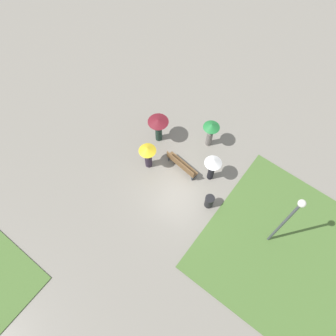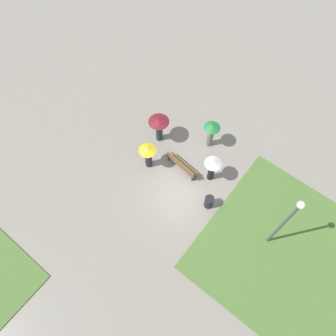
{
  "view_description": "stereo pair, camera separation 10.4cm",
  "coord_description": "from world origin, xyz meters",
  "px_view_note": "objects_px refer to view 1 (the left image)",
  "views": [
    {
      "loc": [
        -4.14,
        6.34,
        16.13
      ],
      "look_at": [
        0.8,
        -0.08,
        1.13
      ],
      "focal_mm": 35.0,
      "sensor_mm": 36.0,
      "label": 1
    },
    {
      "loc": [
        -4.22,
        6.28,
        16.13
      ],
      "look_at": [
        0.8,
        -0.08,
        1.13
      ],
      "focal_mm": 35.0,
      "sensor_mm": 36.0,
      "label": 2
    }
  ],
  "objects_px": {
    "lamp_post": "(288,218)",
    "crowd_person_green": "(211,131)",
    "park_bench": "(181,165)",
    "crowd_person_yellow": "(148,154)",
    "crowd_person_maroon": "(158,126)",
    "crowd_person_white": "(213,166)",
    "trash_bin": "(209,201)"
  },
  "relations": [
    {
      "from": "crowd_person_yellow",
      "to": "crowd_person_green",
      "type": "relative_size",
      "value": 0.95
    },
    {
      "from": "lamp_post",
      "to": "crowd_person_white",
      "type": "relative_size",
      "value": 2.64
    },
    {
      "from": "park_bench",
      "to": "crowd_person_white",
      "type": "height_order",
      "value": "crowd_person_white"
    },
    {
      "from": "crowd_person_yellow",
      "to": "crowd_person_green",
      "type": "xyz_separation_m",
      "value": [
        -1.85,
        -3.21,
        0.09
      ]
    },
    {
      "from": "lamp_post",
      "to": "trash_bin",
      "type": "xyz_separation_m",
      "value": [
        3.42,
        0.27,
        -2.68
      ]
    },
    {
      "from": "trash_bin",
      "to": "park_bench",
      "type": "bearing_deg",
      "value": -19.12
    },
    {
      "from": "lamp_post",
      "to": "crowd_person_green",
      "type": "height_order",
      "value": "lamp_post"
    },
    {
      "from": "park_bench",
      "to": "crowd_person_maroon",
      "type": "distance_m",
      "value": 2.53
    },
    {
      "from": "park_bench",
      "to": "lamp_post",
      "type": "bearing_deg",
      "value": -178.91
    },
    {
      "from": "crowd_person_green",
      "to": "crowd_person_white",
      "type": "relative_size",
      "value": 1.01
    },
    {
      "from": "park_bench",
      "to": "crowd_person_yellow",
      "type": "relative_size",
      "value": 1.13
    },
    {
      "from": "crowd_person_green",
      "to": "crowd_person_white",
      "type": "xyz_separation_m",
      "value": [
        -1.3,
        1.76,
        0.02
      ]
    },
    {
      "from": "crowd_person_green",
      "to": "lamp_post",
      "type": "bearing_deg",
      "value": -144.88
    },
    {
      "from": "crowd_person_yellow",
      "to": "crowd_person_white",
      "type": "bearing_deg",
      "value": -67.82
    },
    {
      "from": "crowd_person_green",
      "to": "park_bench",
      "type": "bearing_deg",
      "value": 146.32
    },
    {
      "from": "lamp_post",
      "to": "crowd_person_green",
      "type": "xyz_separation_m",
      "value": [
        5.58,
        -2.89,
        -1.82
      ]
    },
    {
      "from": "lamp_post",
      "to": "crowd_person_yellow",
      "type": "xyz_separation_m",
      "value": [
        7.43,
        0.32,
        -1.91
      ]
    },
    {
      "from": "crowd_person_white",
      "to": "trash_bin",
      "type": "bearing_deg",
      "value": 138.6
    },
    {
      "from": "crowd_person_yellow",
      "to": "crowd_person_maroon",
      "type": "height_order",
      "value": "crowd_person_maroon"
    },
    {
      "from": "crowd_person_yellow",
      "to": "crowd_person_green",
      "type": "distance_m",
      "value": 3.7
    },
    {
      "from": "crowd_person_white",
      "to": "lamp_post",
      "type": "bearing_deg",
      "value": -177.73
    },
    {
      "from": "crowd_person_white",
      "to": "crowd_person_green",
      "type": "bearing_deg",
      "value": -36.37
    },
    {
      "from": "lamp_post",
      "to": "crowd_person_white",
      "type": "height_order",
      "value": "lamp_post"
    },
    {
      "from": "lamp_post",
      "to": "crowd_person_maroon",
      "type": "distance_m",
      "value": 8.42
    },
    {
      "from": "crowd_person_yellow",
      "to": "crowd_person_green",
      "type": "height_order",
      "value": "crowd_person_green"
    },
    {
      "from": "lamp_post",
      "to": "crowd_person_yellow",
      "type": "relative_size",
      "value": 2.75
    },
    {
      "from": "crowd_person_green",
      "to": "crowd_person_maroon",
      "type": "relative_size",
      "value": 1.03
    },
    {
      "from": "trash_bin",
      "to": "crowd_person_green",
      "type": "distance_m",
      "value": 3.92
    },
    {
      "from": "crowd_person_yellow",
      "to": "crowd_person_maroon",
      "type": "relative_size",
      "value": 0.98
    },
    {
      "from": "crowd_person_yellow",
      "to": "crowd_person_green",
      "type": "bearing_deg",
      "value": -32.51
    },
    {
      "from": "park_bench",
      "to": "crowd_person_white",
      "type": "distance_m",
      "value": 1.85
    },
    {
      "from": "crowd_person_maroon",
      "to": "trash_bin",
      "type": "bearing_deg",
      "value": -68.58
    }
  ]
}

